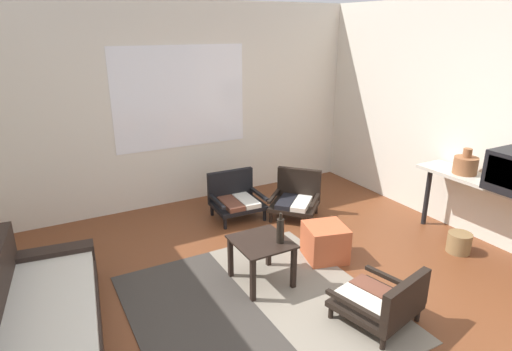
{
  "coord_description": "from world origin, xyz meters",
  "views": [
    {
      "loc": [
        -1.89,
        -2.5,
        2.37
      ],
      "look_at": [
        0.15,
        1.2,
        0.9
      ],
      "focal_mm": 30.04,
      "sensor_mm": 36.0,
      "label": 1
    }
  ],
  "objects": [
    {
      "name": "armchair_by_window",
      "position": [
        0.37,
        2.17,
        0.27
      ],
      "size": [
        0.65,
        0.56,
        0.58
      ],
      "color": "black",
      "rests_on": "ground"
    },
    {
      "name": "area_rug",
      "position": [
        -0.32,
        0.31,
        0.01
      ],
      "size": [
        2.11,
        2.22,
        0.01
      ],
      "color": "#38332D",
      "rests_on": "ground"
    },
    {
      "name": "armchair_corner",
      "position": [
        1.08,
        1.8,
        0.26
      ],
      "size": [
        0.79,
        0.79,
        0.6
      ],
      "color": "black",
      "rests_on": "ground"
    },
    {
      "name": "clay_vase",
      "position": [
        2.36,
        0.35,
        0.91
      ],
      "size": [
        0.26,
        0.26,
        0.29
      ],
      "color": "#935B38",
      "rests_on": "console_shelf"
    },
    {
      "name": "glass_bottle",
      "position": [
        0.04,
        0.53,
        0.58
      ],
      "size": [
        0.07,
        0.07,
        0.3
      ],
      "color": "black",
      "rests_on": "coffee_table"
    },
    {
      "name": "side_wall_right",
      "position": [
        2.66,
        0.3,
        1.35
      ],
      "size": [
        0.12,
        6.6,
        2.7
      ],
      "primitive_type": "cube",
      "color": "silver",
      "rests_on": "ground"
    },
    {
      "name": "ground_plane",
      "position": [
        0.0,
        0.0,
        0.0
      ],
      "size": [
        7.8,
        7.8,
        0.0
      ],
      "primitive_type": "plane",
      "color": "brown"
    },
    {
      "name": "wicker_basket",
      "position": [
        2.11,
        0.11,
        0.11
      ],
      "size": [
        0.25,
        0.25,
        0.22
      ],
      "primitive_type": "cylinder",
      "color": "olive",
      "rests_on": "ground"
    },
    {
      "name": "armchair_striped_foreground",
      "position": [
        0.48,
        -0.38,
        0.22
      ],
      "size": [
        0.73,
        0.71,
        0.5
      ],
      "color": "black",
      "rests_on": "ground"
    },
    {
      "name": "far_wall_with_window",
      "position": [
        0.0,
        3.06,
        1.35
      ],
      "size": [
        5.6,
        0.13,
        2.7
      ],
      "color": "silver",
      "rests_on": "ground"
    },
    {
      "name": "ottoman_orange",
      "position": [
        0.73,
        0.72,
        0.19
      ],
      "size": [
        0.51,
        0.51,
        0.38
      ],
      "primitive_type": "cube",
      "rotation": [
        0.0,
        0.0,
        -0.26
      ],
      "color": "#BC5633",
      "rests_on": "ground"
    },
    {
      "name": "console_shelf",
      "position": [
        2.36,
        0.02,
        0.72
      ],
      "size": [
        0.4,
        1.68,
        0.81
      ],
      "color": "beige",
      "rests_on": "ground"
    },
    {
      "name": "couch",
      "position": [
        -2.05,
        0.72,
        0.21
      ],
      "size": [
        1.04,
        2.02,
        0.68
      ],
      "color": "black",
      "rests_on": "ground"
    },
    {
      "name": "coffee_table",
      "position": [
        -0.1,
        0.64,
        0.35
      ],
      "size": [
        0.52,
        0.54,
        0.45
      ],
      "color": "black",
      "rests_on": "ground"
    }
  ]
}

